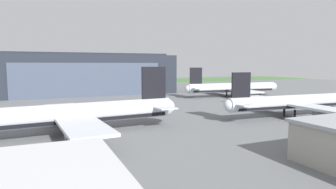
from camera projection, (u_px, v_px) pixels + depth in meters
ground_plane at (150, 125)px, 67.77m from camera, size 440.00×440.00×0.00m
grass_field_strip at (74, 83)px, 221.71m from camera, size 440.00×56.00×0.08m
maintenance_hangar at (85, 74)px, 139.66m from camera, size 82.82×33.09×19.61m
airliner_far_left at (232, 88)px, 126.27m from camera, size 44.85×38.26×12.73m
airliner_near_right at (68, 115)px, 57.90m from camera, size 48.92×39.06×13.52m
airliner_near_left at (294, 102)px, 77.09m from camera, size 43.46×36.76×12.12m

